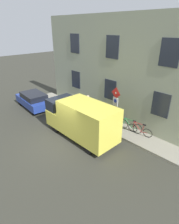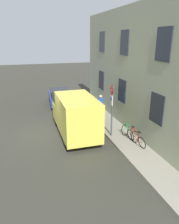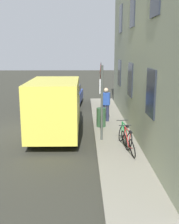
{
  "view_description": "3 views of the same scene",
  "coord_description": "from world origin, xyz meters",
  "px_view_note": "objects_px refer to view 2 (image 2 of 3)",
  "views": [
    {
      "loc": [
        -5.69,
        -8.48,
        6.74
      ],
      "look_at": [
        2.2,
        -0.2,
        1.4
      ],
      "focal_mm": 29.65,
      "sensor_mm": 36.0,
      "label": 1
    },
    {
      "loc": [
        -1.58,
        -12.71,
        5.69
      ],
      "look_at": [
        2.28,
        -0.03,
        1.17
      ],
      "focal_mm": 34.8,
      "sensor_mm": 36.0,
      "label": 2
    },
    {
      "loc": [
        2.45,
        -12.65,
        3.74
      ],
      "look_at": [
        2.68,
        -0.1,
        0.95
      ],
      "focal_mm": 45.14,
      "sensor_mm": 36.0,
      "label": 3
    }
  ],
  "objects_px": {
    "bicycle_green": "(130,133)",
    "litter_bin": "(101,117)",
    "bicycle_red": "(136,138)",
    "parked_hatchback": "(59,96)",
    "delivery_van": "(75,114)",
    "sign_post_stacked": "(112,103)",
    "pedestrian": "(100,106)"
  },
  "relations": [
    {
      "from": "bicycle_green",
      "to": "litter_bin",
      "type": "xyz_separation_m",
      "value": [
        -0.75,
        2.74,
        0.08
      ]
    },
    {
      "from": "bicycle_red",
      "to": "bicycle_green",
      "type": "distance_m",
      "value": 0.75
    },
    {
      "from": "parked_hatchback",
      "to": "delivery_van",
      "type": "bearing_deg",
      "value": -177.19
    },
    {
      "from": "bicycle_red",
      "to": "sign_post_stacked",
      "type": "bearing_deg",
      "value": 24.49
    },
    {
      "from": "bicycle_red",
      "to": "parked_hatchback",
      "type": "bearing_deg",
      "value": 9.04
    },
    {
      "from": "delivery_van",
      "to": "bicycle_red",
      "type": "height_order",
      "value": "delivery_van"
    },
    {
      "from": "delivery_van",
      "to": "litter_bin",
      "type": "relative_size",
      "value": 5.92
    },
    {
      "from": "bicycle_red",
      "to": "bicycle_green",
      "type": "bearing_deg",
      "value": -6.88
    },
    {
      "from": "sign_post_stacked",
      "to": "litter_bin",
      "type": "xyz_separation_m",
      "value": [
        0.14,
        2.04,
        -1.6
      ]
    },
    {
      "from": "pedestrian",
      "to": "litter_bin",
      "type": "distance_m",
      "value": 1.18
    },
    {
      "from": "delivery_van",
      "to": "pedestrian",
      "type": "distance_m",
      "value": 3.03
    },
    {
      "from": "parked_hatchback",
      "to": "bicycle_red",
      "type": "bearing_deg",
      "value": -160.01
    },
    {
      "from": "sign_post_stacked",
      "to": "pedestrian",
      "type": "xyz_separation_m",
      "value": [
        0.44,
        3.08,
        -1.12
      ]
    },
    {
      "from": "pedestrian",
      "to": "litter_bin",
      "type": "bearing_deg",
      "value": 175.32
    },
    {
      "from": "pedestrian",
      "to": "bicycle_green",
      "type": "bearing_deg",
      "value": -161.71
    },
    {
      "from": "parked_hatchback",
      "to": "litter_bin",
      "type": "relative_size",
      "value": 4.57
    },
    {
      "from": "bicycle_red",
      "to": "litter_bin",
      "type": "bearing_deg",
      "value": 5.29
    },
    {
      "from": "delivery_van",
      "to": "bicycle_green",
      "type": "bearing_deg",
      "value": -123.93
    },
    {
      "from": "pedestrian",
      "to": "bicycle_red",
      "type": "bearing_deg",
      "value": -162.84
    },
    {
      "from": "delivery_van",
      "to": "bicycle_green",
      "type": "height_order",
      "value": "delivery_van"
    },
    {
      "from": "sign_post_stacked",
      "to": "bicycle_red",
      "type": "distance_m",
      "value": 2.4
    },
    {
      "from": "parked_hatchback",
      "to": "pedestrian",
      "type": "relative_size",
      "value": 2.39
    },
    {
      "from": "bicycle_green",
      "to": "pedestrian",
      "type": "height_order",
      "value": "pedestrian"
    },
    {
      "from": "sign_post_stacked",
      "to": "bicycle_green",
      "type": "distance_m",
      "value": 2.03
    },
    {
      "from": "litter_bin",
      "to": "sign_post_stacked",
      "type": "bearing_deg",
      "value": -93.85
    },
    {
      "from": "bicycle_green",
      "to": "pedestrian",
      "type": "bearing_deg",
      "value": -0.18
    },
    {
      "from": "sign_post_stacked",
      "to": "delivery_van",
      "type": "bearing_deg",
      "value": 148.42
    },
    {
      "from": "bicycle_green",
      "to": "litter_bin",
      "type": "bearing_deg",
      "value": 8.36
    },
    {
      "from": "parked_hatchback",
      "to": "litter_bin",
      "type": "bearing_deg",
      "value": -157.82
    },
    {
      "from": "sign_post_stacked",
      "to": "bicycle_red",
      "type": "xyz_separation_m",
      "value": [
        0.89,
        -1.46,
        -1.68
      ]
    },
    {
      "from": "bicycle_red",
      "to": "litter_bin",
      "type": "distance_m",
      "value": 3.58
    },
    {
      "from": "parked_hatchback",
      "to": "litter_bin",
      "type": "xyz_separation_m",
      "value": [
        1.9,
        -5.82,
        -0.14
      ]
    }
  ]
}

